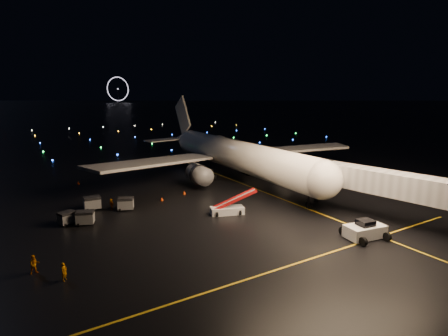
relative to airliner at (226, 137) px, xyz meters
The scene contains 19 objects.
ground 274.56m from the airliner, 92.71° to the left, with size 2000.00×2000.00×0.00m, color black.
lane_centre 13.46m from the airliner, 95.03° to the right, with size 0.25×80.00×0.02m, color gold.
lane_cross 40.88m from the airliner, 116.60° to the right, with size 60.00×0.25×0.02m, color gold.
airliner is the anchor object (origin of this frame).
pushback_tug 35.91m from the airliner, 94.55° to the right, with size 4.54×2.38×2.16m, color silver.
belt_loader 24.27m from the airliner, 120.95° to the right, with size 6.63×1.81×3.22m, color silver, non-canonical shape.
crew_a 44.05m from the airliner, 140.42° to the right, with size 0.61×0.40×1.68m, color orange.
crew_b 44.08m from the airliner, 145.07° to the right, with size 0.87×0.67×1.78m, color orange.
crew_c 28.04m from the airliner, 158.38° to the right, with size 0.96×0.40×1.64m, color orange.
safety_cone_0 17.05m from the airliner, 148.34° to the right, with size 0.49×0.49×0.56m, color #FB4003.
safety_cone_1 11.75m from the airliner, 159.50° to the right, with size 0.41×0.41×0.47m, color #FB4003.
safety_cone_2 21.36m from the airliner, 151.31° to the right, with size 0.46×0.46×0.52m, color #FB4003.
safety_cone_3 29.13m from the airliner, 163.65° to the left, with size 0.43×0.43×0.49m, color #FB4003.
ferris_wheel 711.91m from the airliner, 77.25° to the left, with size 50.00×4.00×52.00m, color black, non-canonical shape.
taxiway_lights 81.54m from the airliner, 99.18° to the left, with size 164.00×92.00×0.36m, color black, non-canonical shape.
baggage_cart_0 26.97m from the airliner, 154.53° to the right, with size 2.12×1.48×1.80m, color gray.
baggage_cart_1 29.71m from the airliner, 162.65° to the right, with size 2.22×1.55×1.89m, color gray.
baggage_cart_2 33.51m from the airliner, 154.12° to the right, with size 2.08×1.46×1.77m, color gray.
baggage_cart_3 34.76m from the airliner, 157.45° to the right, with size 1.95×1.36×1.66m, color gray.
Camera 1 is at (-22.93, -33.22, 16.07)m, focal length 28.00 mm.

